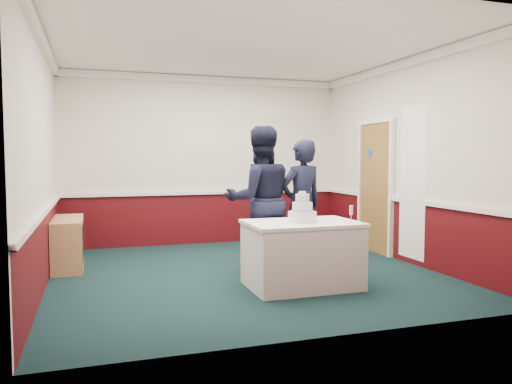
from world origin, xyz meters
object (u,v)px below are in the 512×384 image
object	(u,v)px
person_man	(260,200)
person_woman	(302,205)
wedding_cake	(302,212)
cake_knife	(307,224)
champagne_flute	(351,211)
sideboard	(68,243)
cake_table	(302,254)

from	to	relation	value
person_man	person_woman	size ratio (longest dim) A/B	1.09
wedding_cake	person_man	bearing A→B (deg)	106.63
cake_knife	champagne_flute	bearing A→B (deg)	-29.34
sideboard	wedding_cake	world-z (taller)	wedding_cake
cake_table	person_woman	xyz separation A→B (m)	(0.36, 0.86, 0.50)
sideboard	wedding_cake	bearing A→B (deg)	-36.24
person_man	person_woman	bearing A→B (deg)	-173.99
person_woman	cake_knife	bearing A→B (deg)	55.90
cake_knife	champagne_flute	size ratio (longest dim) A/B	1.07
wedding_cake	cake_knife	distance (m)	0.23
cake_knife	champagne_flute	distance (m)	0.55
wedding_cake	person_man	world-z (taller)	person_man
sideboard	person_woman	bearing A→B (deg)	-20.09
wedding_cake	person_man	xyz separation A→B (m)	(-0.25, 0.84, 0.09)
cake_knife	person_woman	size ratio (longest dim) A/B	0.12
person_woman	wedding_cake	bearing A→B (deg)	53.38
champagne_flute	person_man	bearing A→B (deg)	123.85
cake_table	wedding_cake	bearing A→B (deg)	90.00
wedding_cake	person_woman	xyz separation A→B (m)	(0.36, 0.86, 0.00)
champagne_flute	person_woman	bearing A→B (deg)	96.81
cake_table	person_man	size ratio (longest dim) A/B	0.67
person_man	champagne_flute	bearing A→B (deg)	127.45
person_woman	cake_table	bearing A→B (deg)	53.38
sideboard	champagne_flute	xyz separation A→B (m)	(3.22, -2.27, 0.58)
cake_knife	person_man	distance (m)	1.08
cake_knife	cake_table	bearing A→B (deg)	60.72
cake_knife	person_woman	distance (m)	1.14
person_woman	person_man	bearing A→B (deg)	-11.42
sideboard	cake_table	xyz separation A→B (m)	(2.72, -1.99, 0.05)
cake_table	person_man	world-z (taller)	person_man
sideboard	wedding_cake	distance (m)	3.41
wedding_cake	sideboard	bearing A→B (deg)	143.76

